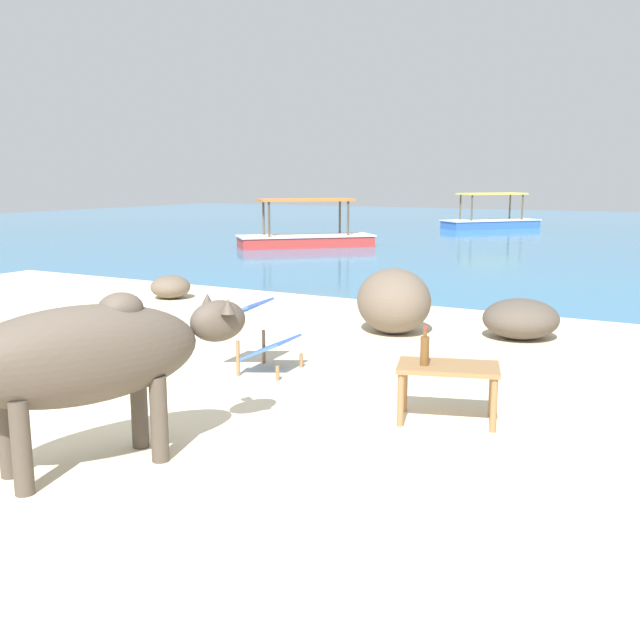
# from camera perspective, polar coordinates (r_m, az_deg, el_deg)

# --- Properties ---
(sand_beach) EXTENTS (18.00, 14.00, 0.04)m
(sand_beach) POSITION_cam_1_polar(r_m,az_deg,el_deg) (4.77, -17.54, -12.46)
(sand_beach) COLOR beige
(sand_beach) RESTS_ON ground
(water_surface) EXTENTS (60.00, 36.00, 0.03)m
(water_surface) POSITION_cam_1_polar(r_m,az_deg,el_deg) (25.23, 21.77, 6.01)
(water_surface) COLOR teal
(water_surface) RESTS_ON ground
(cow) EXTENTS (1.19, 1.97, 1.12)m
(cow) POSITION_cam_1_polar(r_m,az_deg,el_deg) (4.83, -17.49, -2.66)
(cow) COLOR #4C4238
(cow) RESTS_ON sand_beach
(low_bench_table) EXTENTS (0.86, 0.65, 0.45)m
(low_bench_table) POSITION_cam_1_polar(r_m,az_deg,el_deg) (5.66, 9.92, -4.20)
(low_bench_table) COLOR olive
(low_bench_table) RESTS_ON sand_beach
(bottle) EXTENTS (0.07, 0.07, 0.30)m
(bottle) POSITION_cam_1_polar(r_m,az_deg,el_deg) (5.57, 8.15, -2.31)
(bottle) COLOR brown
(bottle) RESTS_ON low_bench_table
(deck_chair_far) EXTENTS (0.82, 0.61, 0.68)m
(deck_chair_far) POSITION_cam_1_polar(r_m,az_deg,el_deg) (7.08, -5.04, -0.87)
(deck_chair_far) COLOR olive
(deck_chair_far) RESTS_ON sand_beach
(shore_rock_large) EXTENTS (0.77, 0.77, 0.36)m
(shore_rock_large) POSITION_cam_1_polar(r_m,az_deg,el_deg) (11.52, -11.55, 2.54)
(shore_rock_large) COLOR #6B5B4C
(shore_rock_large) RESTS_ON sand_beach
(shore_rock_small) EXTENTS (1.32, 1.33, 0.78)m
(shore_rock_small) POSITION_cam_1_polar(r_m,az_deg,el_deg) (8.80, 5.76, 1.49)
(shore_rock_small) COLOR #6B5B4C
(shore_rock_small) RESTS_ON sand_beach
(shore_rock_flat) EXTENTS (1.15, 1.13, 0.46)m
(shore_rock_flat) POSITION_cam_1_polar(r_m,az_deg,el_deg) (8.78, 15.34, 0.09)
(shore_rock_flat) COLOR brown
(shore_rock_flat) RESTS_ON sand_beach
(boat_red) EXTENTS (3.44, 3.39, 1.29)m
(boat_red) POSITION_cam_1_polar(r_m,az_deg,el_deg) (19.99, -1.12, 6.50)
(boat_red) COLOR #C63833
(boat_red) RESTS_ON water_surface
(boat_blue) EXTENTS (3.24, 3.56, 1.29)m
(boat_blue) POSITION_cam_1_polar(r_m,az_deg,el_deg) (27.95, 13.14, 7.52)
(boat_blue) COLOR #3866B7
(boat_blue) RESTS_ON water_surface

